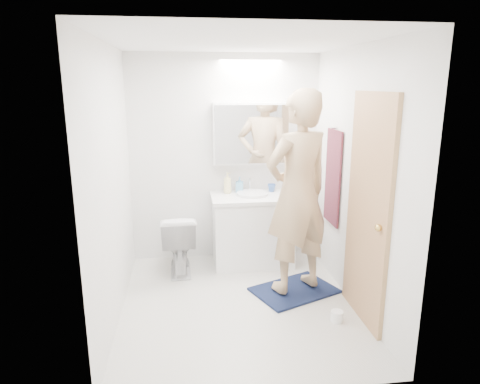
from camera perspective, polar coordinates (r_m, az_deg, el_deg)
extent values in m
plane|color=silver|center=(4.26, -0.24, -14.70)|extent=(2.50, 2.50, 0.00)
plane|color=white|center=(3.74, -0.28, 19.46)|extent=(2.50, 2.50, 0.00)
plane|color=white|center=(5.04, -2.05, 4.41)|extent=(2.50, 0.00, 2.50)
plane|color=white|center=(2.63, 3.18, -4.82)|extent=(2.50, 0.00, 2.50)
plane|color=white|center=(3.85, -16.74, 0.71)|extent=(0.00, 2.50, 2.50)
plane|color=white|center=(4.11, 15.17, 1.65)|extent=(0.00, 2.50, 2.50)
cube|color=white|center=(5.01, 1.69, -5.25)|extent=(0.90, 0.55, 0.78)
cube|color=white|center=(4.89, 1.72, -0.71)|extent=(0.95, 0.58, 0.04)
cylinder|color=white|center=(4.91, 1.67, -0.23)|extent=(0.36, 0.36, 0.03)
cylinder|color=silver|center=(5.07, 1.33, 1.02)|extent=(0.02, 0.02, 0.16)
cube|color=white|center=(4.96, 1.49, 7.75)|extent=(0.88, 0.14, 0.70)
cube|color=silver|center=(4.89, 1.63, 7.65)|extent=(0.84, 0.01, 0.66)
imported|color=white|center=(4.86, -8.14, -6.64)|extent=(0.39, 0.67, 0.68)
cube|color=#121C39|center=(4.52, 7.24, -12.85)|extent=(0.95, 0.82, 0.02)
imported|color=tan|center=(4.15, 7.68, -0.17)|extent=(0.85, 0.72, 1.98)
cube|color=tan|center=(3.84, 16.67, -2.42)|extent=(0.04, 0.80, 2.00)
sphere|color=gold|center=(3.57, 17.96, -4.56)|extent=(0.06, 0.06, 0.06)
cube|color=#1A133C|center=(4.62, 12.26, 1.91)|extent=(0.02, 0.42, 1.00)
cylinder|color=silver|center=(4.54, 12.45, 8.34)|extent=(0.07, 0.02, 0.02)
imported|color=beige|center=(4.96, -1.67, 1.22)|extent=(0.13, 0.13, 0.25)
imported|color=#5FA1CD|center=(5.01, -0.06, 1.00)|extent=(0.10, 0.10, 0.18)
imported|color=#3A63AF|center=(5.07, 4.23, 0.56)|extent=(0.13, 0.13, 0.09)
cylinder|color=white|center=(4.06, 12.78, -15.84)|extent=(0.11, 0.11, 0.10)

